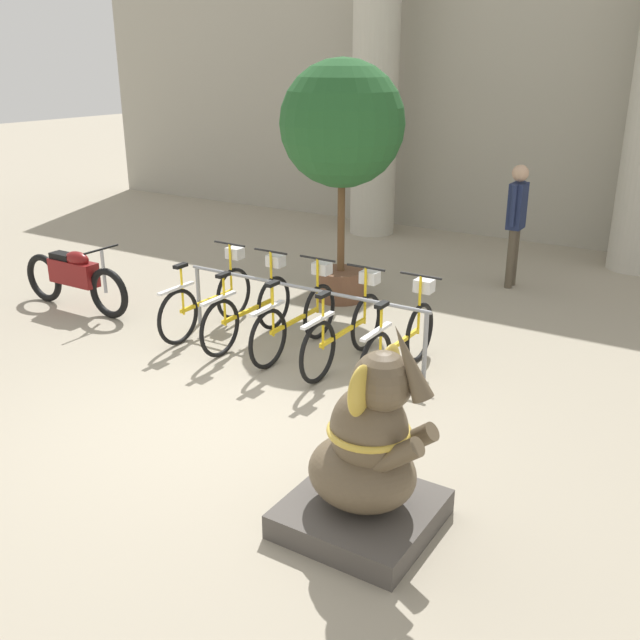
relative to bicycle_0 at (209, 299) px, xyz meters
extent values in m
plane|color=#9E937F|center=(1.60, -1.86, -0.41)|extent=(60.00, 60.00, 0.00)
cube|color=#A39E8E|center=(1.60, 6.74, 2.59)|extent=(20.00, 0.20, 6.00)
cylinder|color=#BCB7A8|center=(-0.80, 5.74, 2.09)|extent=(0.85, 0.85, 5.00)
cylinder|color=gray|center=(-0.25, 0.09, -0.03)|extent=(0.05, 0.05, 0.75)
cylinder|color=gray|center=(2.87, 0.09, -0.03)|extent=(0.05, 0.05, 0.75)
cylinder|color=gray|center=(1.31, 0.09, 0.34)|extent=(3.22, 0.04, 0.04)
torus|color=black|center=(0.00, 0.48, -0.07)|extent=(0.05, 0.68, 0.68)
torus|color=black|center=(0.00, -0.56, -0.07)|extent=(0.05, 0.68, 0.68)
cube|color=yellow|center=(0.00, -0.04, -0.02)|extent=(0.04, 0.94, 0.04)
cube|color=silver|center=(0.00, -0.56, 0.29)|extent=(0.06, 0.56, 0.03)
cylinder|color=yellow|center=(0.00, -0.46, 0.22)|extent=(0.03, 0.03, 0.58)
cube|color=black|center=(0.00, -0.46, 0.53)|extent=(0.08, 0.18, 0.04)
cylinder|color=yellow|center=(0.00, 0.44, 0.27)|extent=(0.03, 0.03, 0.67)
cylinder|color=black|center=(0.00, 0.44, 0.60)|extent=(0.48, 0.03, 0.03)
cube|color=silver|center=(0.00, 0.54, 0.46)|extent=(0.20, 0.16, 0.14)
torus|color=black|center=(0.66, 0.46, -0.07)|extent=(0.05, 0.68, 0.68)
torus|color=black|center=(0.66, -0.58, -0.07)|extent=(0.05, 0.68, 0.68)
cube|color=yellow|center=(0.66, -0.06, -0.02)|extent=(0.04, 0.94, 0.04)
cube|color=silver|center=(0.66, -0.58, 0.29)|extent=(0.06, 0.56, 0.03)
cylinder|color=yellow|center=(0.66, -0.48, 0.22)|extent=(0.03, 0.03, 0.58)
cube|color=black|center=(0.66, -0.48, 0.53)|extent=(0.08, 0.18, 0.04)
cylinder|color=yellow|center=(0.66, 0.42, 0.27)|extent=(0.03, 0.03, 0.67)
cylinder|color=black|center=(0.66, 0.42, 0.60)|extent=(0.48, 0.03, 0.03)
cube|color=silver|center=(0.66, 0.52, 0.46)|extent=(0.20, 0.16, 0.14)
torus|color=black|center=(1.31, 0.48, -0.07)|extent=(0.05, 0.68, 0.68)
torus|color=black|center=(1.31, -0.56, -0.07)|extent=(0.05, 0.68, 0.68)
cube|color=yellow|center=(1.31, -0.04, -0.02)|extent=(0.04, 0.94, 0.04)
cube|color=silver|center=(1.31, -0.56, 0.29)|extent=(0.06, 0.56, 0.03)
cylinder|color=yellow|center=(1.31, -0.46, 0.22)|extent=(0.03, 0.03, 0.58)
cube|color=black|center=(1.31, -0.46, 0.53)|extent=(0.08, 0.18, 0.04)
cylinder|color=yellow|center=(1.31, 0.44, 0.27)|extent=(0.03, 0.03, 0.67)
cylinder|color=black|center=(1.31, 0.44, 0.60)|extent=(0.48, 0.03, 0.03)
cube|color=silver|center=(1.31, 0.54, 0.46)|extent=(0.20, 0.16, 0.14)
torus|color=black|center=(1.97, 0.46, -0.07)|extent=(0.05, 0.68, 0.68)
torus|color=black|center=(1.97, -0.58, -0.07)|extent=(0.05, 0.68, 0.68)
cube|color=yellow|center=(1.97, -0.06, -0.02)|extent=(0.04, 0.94, 0.04)
cube|color=silver|center=(1.97, -0.58, 0.29)|extent=(0.06, 0.56, 0.03)
cylinder|color=yellow|center=(1.97, -0.48, 0.22)|extent=(0.03, 0.03, 0.58)
cube|color=black|center=(1.97, -0.48, 0.53)|extent=(0.08, 0.18, 0.04)
cylinder|color=yellow|center=(1.97, 0.42, 0.27)|extent=(0.03, 0.03, 0.67)
cylinder|color=black|center=(1.97, 0.42, 0.60)|extent=(0.48, 0.03, 0.03)
cube|color=silver|center=(1.97, 0.52, 0.46)|extent=(0.20, 0.16, 0.14)
torus|color=black|center=(2.62, 0.49, -0.07)|extent=(0.05, 0.68, 0.68)
torus|color=black|center=(2.62, -0.55, -0.07)|extent=(0.05, 0.68, 0.68)
cube|color=yellow|center=(2.62, -0.03, -0.02)|extent=(0.04, 0.94, 0.04)
cube|color=silver|center=(2.62, -0.55, 0.29)|extent=(0.06, 0.56, 0.03)
cylinder|color=yellow|center=(2.62, -0.45, 0.22)|extent=(0.03, 0.03, 0.58)
cube|color=black|center=(2.62, -0.45, 0.53)|extent=(0.08, 0.18, 0.04)
cylinder|color=yellow|center=(2.62, 0.45, 0.27)|extent=(0.03, 0.03, 0.67)
cylinder|color=black|center=(2.62, 0.45, 0.60)|extent=(0.48, 0.03, 0.03)
cube|color=silver|center=(2.62, 0.55, 0.46)|extent=(0.20, 0.16, 0.14)
cube|color=#4C4742|center=(3.54, -2.48, -0.31)|extent=(1.03, 1.03, 0.19)
ellipsoid|color=brown|center=(3.54, -2.48, 0.04)|extent=(0.79, 0.70, 0.51)
ellipsoid|color=brown|center=(3.59, -2.48, 0.39)|extent=(0.56, 0.51, 0.65)
sphere|color=brown|center=(3.68, -2.48, 0.79)|extent=(0.42, 0.42, 0.42)
ellipsoid|color=gold|center=(3.63, -2.27, 0.79)|extent=(0.08, 0.30, 0.35)
ellipsoid|color=gold|center=(3.63, -2.69, 0.79)|extent=(0.08, 0.30, 0.35)
cone|color=brown|center=(3.87, -2.48, 0.97)|extent=(0.36, 0.15, 0.53)
cylinder|color=brown|center=(3.85, -2.36, 0.32)|extent=(0.42, 0.14, 0.37)
cylinder|color=brown|center=(3.85, -2.60, 0.32)|extent=(0.42, 0.14, 0.37)
torus|color=gold|center=(3.59, -2.48, 0.39)|extent=(0.59, 0.59, 0.05)
torus|color=black|center=(-1.38, -0.37, -0.07)|extent=(0.67, 0.09, 0.67)
torus|color=black|center=(-2.67, -0.37, -0.07)|extent=(0.67, 0.09, 0.67)
cube|color=maroon|center=(-2.03, -0.37, 0.11)|extent=(0.77, 0.22, 0.32)
ellipsoid|color=maroon|center=(-1.93, -0.37, 0.31)|extent=(0.40, 0.20, 0.20)
cube|color=black|center=(-2.21, -0.37, 0.31)|extent=(0.36, 0.18, 0.08)
cylinder|color=#99999E|center=(-1.43, -0.37, 0.21)|extent=(0.04, 0.04, 0.56)
cylinder|color=black|center=(-1.43, -0.37, 0.51)|extent=(0.03, 0.55, 0.03)
cylinder|color=brown|center=(2.60, 3.85, 0.03)|extent=(0.11, 0.11, 0.88)
cylinder|color=brown|center=(2.60, 3.68, 0.03)|extent=(0.11, 0.11, 0.88)
cube|color=#1E284C|center=(2.60, 3.77, 0.80)|extent=(0.20, 0.32, 0.66)
sphere|color=tan|center=(2.60, 3.77, 1.27)|extent=(0.24, 0.24, 0.24)
cylinder|color=#1E284C|center=(2.60, 3.97, 0.83)|extent=(0.07, 0.07, 0.59)
cylinder|color=#1E284C|center=(2.60, 3.57, 0.83)|extent=(0.07, 0.07, 0.59)
cylinder|color=brown|center=(0.77, 1.89, -0.19)|extent=(0.66, 0.66, 0.42)
cylinder|color=brown|center=(0.77, 1.89, 0.68)|extent=(0.10, 0.10, 1.32)
sphere|color=#235628|center=(0.77, 1.89, 2.00)|extent=(1.64, 1.64, 1.64)
camera|label=1|loc=(5.62, -6.33, 2.81)|focal=40.00mm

